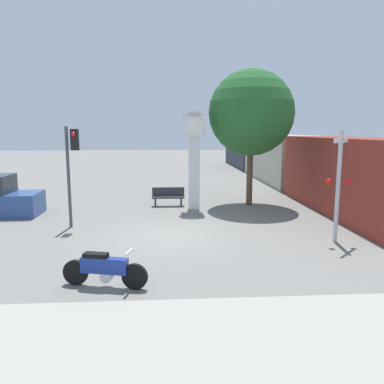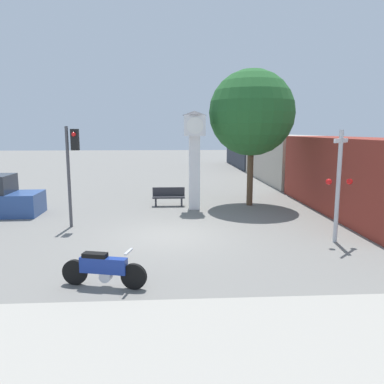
{
  "view_description": "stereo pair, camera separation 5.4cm",
  "coord_description": "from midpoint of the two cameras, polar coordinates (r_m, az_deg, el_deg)",
  "views": [
    {
      "loc": [
        -0.06,
        -12.97,
        3.71
      ],
      "look_at": [
        0.78,
        -0.15,
        1.6
      ],
      "focal_mm": 35.0,
      "sensor_mm": 36.0,
      "label": 1
    },
    {
      "loc": [
        -0.0,
        -12.98,
        3.71
      ],
      "look_at": [
        0.78,
        -0.15,
        1.6
      ],
      "focal_mm": 35.0,
      "sensor_mm": 36.0,
      "label": 2
    }
  ],
  "objects": [
    {
      "name": "ground_plane",
      "position": [
        13.49,
        -3.24,
        -6.64
      ],
      "size": [
        120.0,
        120.0,
        0.0
      ],
      "primitive_type": "plane",
      "color": "slate"
    },
    {
      "name": "motorcycle",
      "position": [
        9.35,
        -13.16,
        -11.33
      ],
      "size": [
        2.09,
        0.68,
        0.94
      ],
      "rotation": [
        0.0,
        0.0,
        -0.24
      ],
      "color": "black",
      "rests_on": "ground_plane"
    },
    {
      "name": "clock_tower",
      "position": [
        17.63,
        0.47,
        7.21
      ],
      "size": [
        1.14,
        1.14,
        4.62
      ],
      "color": "white",
      "rests_on": "ground_plane"
    },
    {
      "name": "freight_train",
      "position": [
        29.03,
        13.19,
        5.11
      ],
      "size": [
        2.8,
        33.55,
        3.4
      ],
      "color": "maroon",
      "rests_on": "ground_plane"
    },
    {
      "name": "traffic_light",
      "position": [
        14.95,
        -17.73,
        4.93
      ],
      "size": [
        0.5,
        0.35,
        3.88
      ],
      "color": "#47474C",
      "rests_on": "ground_plane"
    },
    {
      "name": "railroad_crossing_signal",
      "position": [
        13.23,
        21.55,
        1.44
      ],
      "size": [
        0.9,
        0.82,
        3.74
      ],
      "color": "#B7B7BC",
      "rests_on": "ground_plane"
    },
    {
      "name": "street_tree",
      "position": [
        18.77,
        9.16,
        11.8
      ],
      "size": [
        4.16,
        4.16,
        6.65
      ],
      "color": "brown",
      "rests_on": "ground_plane"
    },
    {
      "name": "bench",
      "position": [
        18.63,
        -3.48,
        -0.64
      ],
      "size": [
        1.6,
        0.44,
        0.92
      ],
      "color": "#2D2D33",
      "rests_on": "ground_plane"
    }
  ]
}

